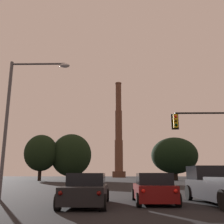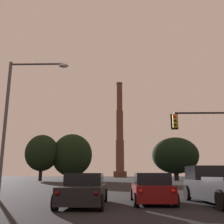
{
  "view_description": "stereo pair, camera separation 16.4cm",
  "coord_description": "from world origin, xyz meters",
  "px_view_note": "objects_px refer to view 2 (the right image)",
  "views": [
    {
      "loc": [
        -1.86,
        -0.18,
        1.34
      ],
      "look_at": [
        -2.45,
        30.87,
        8.83
      ],
      "focal_mm": 42.0,
      "sensor_mm": 36.0,
      "label": 1
    },
    {
      "loc": [
        -1.69,
        -0.17,
        1.34
      ],
      "look_at": [
        -2.45,
        30.87,
        8.83
      ],
      "focal_mm": 42.0,
      "sensor_mm": 36.0,
      "label": 2
    }
  ],
  "objects_px": {
    "sedan_left_lane_front": "(84,190)",
    "street_lamp": "(17,110)",
    "traffic_light_overhead_right": "(218,130)",
    "hatchback_center_lane_front": "(151,189)",
    "pickup_truck_right_lane_front": "(219,186)",
    "smokestack": "(120,139)"
  },
  "relations": [
    {
      "from": "hatchback_center_lane_front",
      "to": "smokestack",
      "type": "bearing_deg",
      "value": 90.22
    },
    {
      "from": "hatchback_center_lane_front",
      "to": "pickup_truck_right_lane_front",
      "type": "height_order",
      "value": "pickup_truck_right_lane_front"
    },
    {
      "from": "smokestack",
      "to": "street_lamp",
      "type": "bearing_deg",
      "value": -92.95
    },
    {
      "from": "hatchback_center_lane_front",
      "to": "traffic_light_overhead_right",
      "type": "relative_size",
      "value": 0.67
    },
    {
      "from": "pickup_truck_right_lane_front",
      "to": "smokestack",
      "type": "xyz_separation_m",
      "value": [
        -4.01,
        139.02,
        21.3
      ]
    },
    {
      "from": "traffic_light_overhead_right",
      "to": "street_lamp",
      "type": "xyz_separation_m",
      "value": [
        -13.87,
        -4.56,
        0.53
      ]
    },
    {
      "from": "sedan_left_lane_front",
      "to": "traffic_light_overhead_right",
      "type": "distance_m",
      "value": 12.53
    },
    {
      "from": "sedan_left_lane_front",
      "to": "traffic_light_overhead_right",
      "type": "bearing_deg",
      "value": 38.71
    },
    {
      "from": "pickup_truck_right_lane_front",
      "to": "sedan_left_lane_front",
      "type": "bearing_deg",
      "value": -175.75
    },
    {
      "from": "sedan_left_lane_front",
      "to": "hatchback_center_lane_front",
      "type": "bearing_deg",
      "value": 14.65
    },
    {
      "from": "street_lamp",
      "to": "smokestack",
      "type": "height_order",
      "value": "smokestack"
    },
    {
      "from": "hatchback_center_lane_front",
      "to": "street_lamp",
      "type": "xyz_separation_m",
      "value": [
        -7.84,
        2.06,
        4.56
      ]
    },
    {
      "from": "sedan_left_lane_front",
      "to": "street_lamp",
      "type": "relative_size",
      "value": 0.56
    },
    {
      "from": "hatchback_center_lane_front",
      "to": "pickup_truck_right_lane_front",
      "type": "relative_size",
      "value": 0.74
    },
    {
      "from": "hatchback_center_lane_front",
      "to": "sedan_left_lane_front",
      "type": "xyz_separation_m",
      "value": [
        -3.18,
        -0.85,
        0.0
      ]
    },
    {
      "from": "hatchback_center_lane_front",
      "to": "traffic_light_overhead_right",
      "type": "bearing_deg",
      "value": 47.54
    },
    {
      "from": "sedan_left_lane_front",
      "to": "street_lamp",
      "type": "height_order",
      "value": "street_lamp"
    },
    {
      "from": "sedan_left_lane_front",
      "to": "pickup_truck_right_lane_front",
      "type": "relative_size",
      "value": 0.85
    },
    {
      "from": "hatchback_center_lane_front",
      "to": "smokestack",
      "type": "xyz_separation_m",
      "value": [
        -0.79,
        138.91,
        21.44
      ]
    },
    {
      "from": "sedan_left_lane_front",
      "to": "traffic_light_overhead_right",
      "type": "height_order",
      "value": "traffic_light_overhead_right"
    },
    {
      "from": "hatchback_center_lane_front",
      "to": "traffic_light_overhead_right",
      "type": "height_order",
      "value": "traffic_light_overhead_right"
    },
    {
      "from": "street_lamp",
      "to": "smokestack",
      "type": "relative_size",
      "value": 0.15
    }
  ]
}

